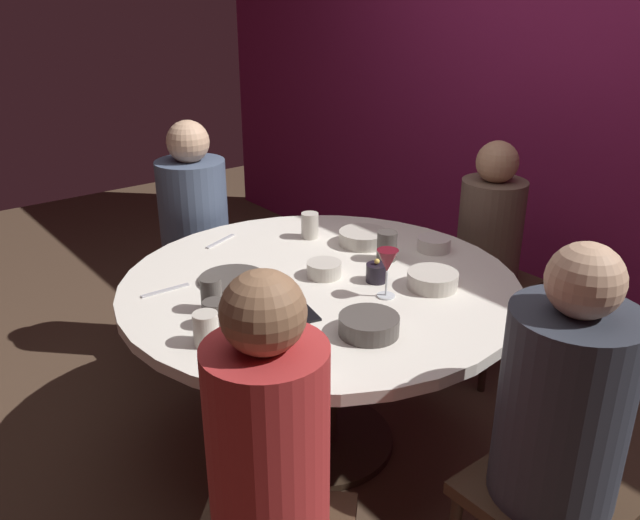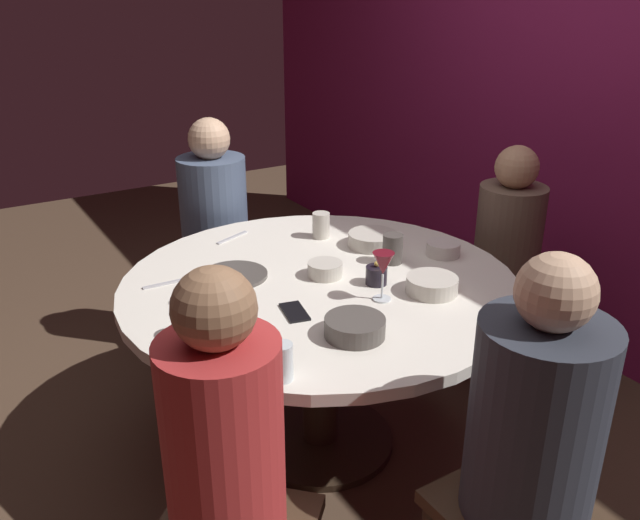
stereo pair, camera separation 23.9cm
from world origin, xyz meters
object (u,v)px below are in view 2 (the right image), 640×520
at_px(seated_diner_right, 535,425).
at_px(candle_holder, 376,275).
at_px(bowl_serving_large, 373,240).
at_px(cup_by_left_diner, 205,308).
at_px(cup_beside_wine, 282,362).
at_px(bowl_salad_center, 432,285).
at_px(cup_far_edge, 192,323).
at_px(cup_by_right_diner, 393,249).
at_px(cup_center_front, 206,289).
at_px(bowl_small_white, 325,269).
at_px(seated_diner_front_right, 224,451).
at_px(wine_glass, 383,266).
at_px(bowl_sauce_side, 443,249).
at_px(bowl_rice_portion, 355,327).
at_px(cup_near_candle, 321,225).
at_px(cell_phone, 295,312).
at_px(seated_diner_left, 214,210).
at_px(dining_table, 320,312).
at_px(seated_diner_back, 508,240).

relative_size(seated_diner_right, candle_holder, 13.40).
bearing_deg(bowl_serving_large, seated_diner_right, -17.13).
distance_m(candle_holder, cup_by_left_diner, 0.64).
bearing_deg(candle_holder, cup_beside_wine, -58.27).
relative_size(seated_diner_right, bowl_salad_center, 6.51).
height_order(bowl_serving_large, cup_far_edge, cup_far_edge).
height_order(candle_holder, cup_by_right_diner, cup_by_right_diner).
xyz_separation_m(candle_holder, cup_center_front, (-0.17, -0.59, 0.02)).
bearing_deg(bowl_small_white, seated_diner_front_right, -45.61).
relative_size(candle_holder, wine_glass, 0.51).
bearing_deg(bowl_small_white, seated_diner_right, -1.84).
xyz_separation_m(bowl_sauce_side, cup_by_left_diner, (0.02, -1.03, 0.02)).
xyz_separation_m(cup_by_left_diner, cup_center_front, (-0.10, 0.05, 0.02)).
xyz_separation_m(seated_diner_front_right, cup_by_right_diner, (-0.69, 1.03, 0.06)).
relative_size(bowl_rice_portion, cup_far_edge, 1.84).
bearing_deg(cup_near_candle, bowl_serving_large, 32.94).
bearing_deg(cell_phone, seated_diner_left, -87.61).
bearing_deg(seated_diner_front_right, cup_beside_wine, -8.33).
relative_size(seated_diner_front_right, bowl_rice_portion, 6.32).
bearing_deg(cell_phone, bowl_small_white, -128.49).
xyz_separation_m(wine_glass, cell_phone, (-0.07, -0.31, -0.12)).
relative_size(bowl_sauce_side, cup_by_right_diner, 1.16).
relative_size(seated_diner_right, cup_by_left_diner, 13.64).
xyz_separation_m(bowl_small_white, cup_center_front, (-0.01, -0.47, 0.03)).
xyz_separation_m(cup_far_edge, cup_beside_wine, (0.35, 0.12, 0.00)).
bearing_deg(seated_diner_front_right, cell_phone, 1.81).
xyz_separation_m(bowl_rice_portion, cup_by_right_diner, (-0.40, 0.46, 0.03)).
bearing_deg(dining_table, candle_holder, 48.75).
bearing_deg(cup_by_left_diner, seated_diner_front_right, -19.19).
relative_size(bowl_salad_center, bowl_rice_portion, 0.96).
xyz_separation_m(seated_diner_back, bowl_small_white, (-0.02, -0.96, 0.07)).
bearing_deg(seated_diner_left, seated_diner_right, 0.00).
relative_size(cup_by_left_diner, cup_by_right_diner, 0.75).
height_order(bowl_serving_large, bowl_rice_portion, bowl_rice_portion).
bearing_deg(seated_diner_back, cup_near_candle, -26.32).
xyz_separation_m(bowl_small_white, cup_near_candle, (-0.36, 0.20, 0.03)).
bearing_deg(cup_near_candle, cup_by_left_diner, -58.14).
bearing_deg(wine_glass, bowl_salad_center, 75.52).
relative_size(cell_phone, cup_center_front, 1.18).
bearing_deg(bowl_salad_center, seated_diner_left, -167.72).
distance_m(bowl_serving_large, cup_center_front, 0.82).
xyz_separation_m(candle_holder, cup_far_edge, (0.02, -0.72, 0.02)).
xyz_separation_m(dining_table, cup_beside_wine, (0.50, -0.44, 0.19)).
relative_size(seated_diner_back, seated_diner_front_right, 0.93).
distance_m(cup_by_left_diner, cup_by_right_diner, 0.81).
bearing_deg(bowl_salad_center, cup_by_left_diner, -106.53).
height_order(seated_diner_left, bowl_serving_large, seated_diner_left).
relative_size(bowl_rice_portion, cup_near_candle, 1.73).
relative_size(candle_holder, bowl_salad_center, 0.49).
height_order(cup_near_candle, cup_by_left_diner, cup_near_candle).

